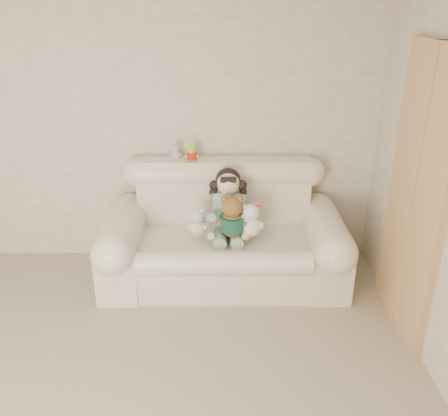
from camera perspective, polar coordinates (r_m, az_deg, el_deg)
wall_back at (r=4.42m, az=-11.43°, el=9.69°), size 4.50×0.00×4.50m
sofa at (r=4.12m, az=-0.01°, el=-2.45°), size 2.10×0.95×1.03m
door_panel at (r=3.63m, az=22.07°, el=1.26°), size 0.06×0.90×2.10m
seated_child at (r=4.11m, az=0.50°, el=0.70°), size 0.41×0.48×0.61m
brown_teddy at (r=3.93m, az=0.98°, el=-0.53°), size 0.32×0.28×0.43m
white_cat at (r=3.96m, az=3.24°, el=-1.04°), size 0.24×0.19×0.35m
cream_teddy at (r=3.98m, az=-3.29°, el=-1.42°), size 0.19×0.15×0.29m
yellow_mini_bear at (r=4.23m, az=-3.90°, el=6.74°), size 0.13×0.11×0.19m
grey_mini_plush at (r=4.30m, az=-5.77°, el=6.83°), size 0.12×0.10×0.17m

